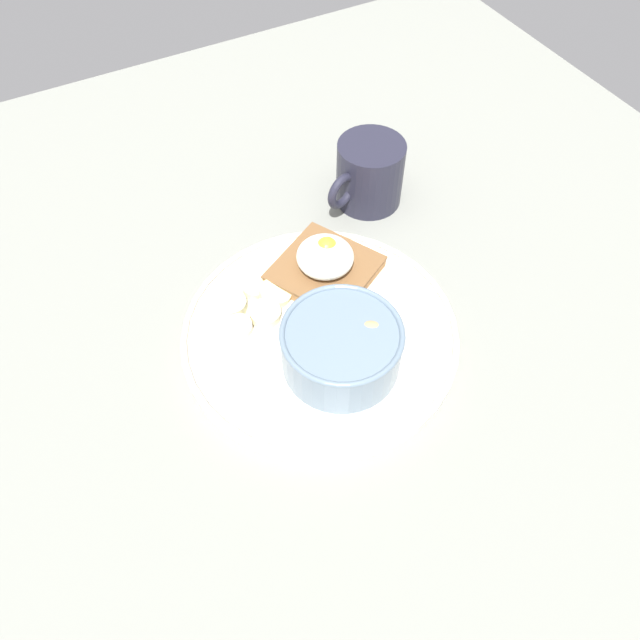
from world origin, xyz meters
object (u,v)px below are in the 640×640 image
(toast_slice, at_px, (325,270))
(poached_egg, at_px, (325,256))
(banana_slice_back, at_px, (275,293))
(banana_slice_inner, at_px, (255,288))
(banana_slice_right, at_px, (240,327))
(oatmeal_bowl, at_px, (342,346))
(banana_slice_front, at_px, (265,314))
(banana_slice_left, at_px, (232,305))
(coffee_mug, at_px, (369,173))

(toast_slice, distance_m, poached_egg, 0.02)
(banana_slice_back, relative_size, banana_slice_inner, 1.33)
(poached_egg, bearing_deg, banana_slice_right, 102.73)
(oatmeal_bowl, xyz_separation_m, banana_slice_front, (0.09, 0.04, -0.02))
(banana_slice_front, height_order, banana_slice_left, banana_slice_left)
(toast_slice, xyz_separation_m, banana_slice_left, (0.00, 0.11, -0.00))
(toast_slice, height_order, banana_slice_left, same)
(banana_slice_back, relative_size, coffee_mug, 0.44)
(toast_slice, bearing_deg, coffee_mug, -49.90)
(banana_slice_back, bearing_deg, banana_slice_right, 113.63)
(oatmeal_bowl, relative_size, coffee_mug, 1.07)
(oatmeal_bowl, height_order, banana_slice_right, oatmeal_bowl)
(poached_egg, bearing_deg, oatmeal_bowl, 159.43)
(poached_egg, relative_size, banana_slice_back, 1.30)
(poached_egg, distance_m, banana_slice_front, 0.09)
(poached_egg, height_order, banana_slice_front, poached_egg)
(banana_slice_left, distance_m, banana_slice_inner, 0.03)
(banana_slice_right, distance_m, coffee_mug, 0.26)
(poached_egg, height_order, banana_slice_inner, poached_egg)
(oatmeal_bowl, distance_m, banana_slice_back, 0.11)
(toast_slice, distance_m, banana_slice_left, 0.11)
(toast_slice, distance_m, coffee_mug, 0.15)
(banana_slice_inner, bearing_deg, banana_slice_right, 139.20)
(banana_slice_back, xyz_separation_m, banana_slice_right, (-0.02, 0.05, -0.00))
(banana_slice_inner, relative_size, coffee_mug, 0.33)
(oatmeal_bowl, height_order, poached_egg, oatmeal_bowl)
(toast_slice, relative_size, banana_slice_front, 3.46)
(oatmeal_bowl, relative_size, banana_slice_inner, 3.29)
(poached_egg, relative_size, banana_slice_left, 1.98)
(oatmeal_bowl, bearing_deg, banana_slice_left, 31.12)
(oatmeal_bowl, xyz_separation_m, banana_slice_right, (0.08, 0.07, -0.02))
(banana_slice_left, bearing_deg, poached_egg, -92.14)
(toast_slice, height_order, coffee_mug, coffee_mug)
(banana_slice_front, bearing_deg, banana_slice_back, -47.33)
(poached_egg, distance_m, banana_slice_back, 0.07)
(banana_slice_front, height_order, banana_slice_back, banana_slice_back)
(toast_slice, bearing_deg, banana_slice_right, 102.58)
(toast_slice, bearing_deg, banana_slice_inner, 78.35)
(oatmeal_bowl, xyz_separation_m, coffee_mug, (0.21, -0.15, 0.00))
(toast_slice, relative_size, coffee_mug, 1.23)
(coffee_mug, bearing_deg, banana_slice_right, 117.84)
(toast_slice, height_order, banana_slice_right, same)
(toast_slice, xyz_separation_m, banana_slice_right, (-0.03, 0.12, -0.00))
(banana_slice_front, bearing_deg, poached_egg, -74.96)
(banana_slice_inner, bearing_deg, toast_slice, -101.65)
(banana_slice_left, bearing_deg, toast_slice, -92.35)
(banana_slice_right, xyz_separation_m, banana_slice_inner, (0.04, -0.04, -0.00))
(banana_slice_front, distance_m, banana_slice_right, 0.03)
(banana_slice_left, xyz_separation_m, banana_slice_right, (-0.03, 0.01, -0.00))
(banana_slice_left, height_order, banana_slice_right, same)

